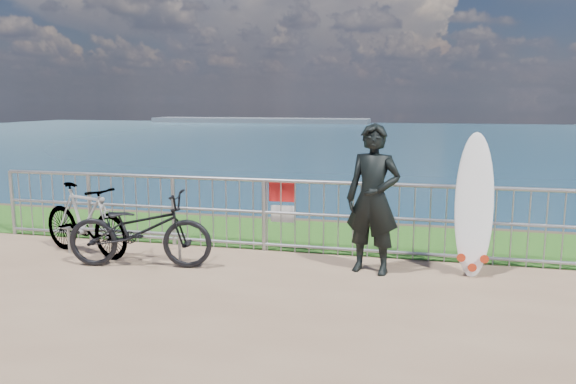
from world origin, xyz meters
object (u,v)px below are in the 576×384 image
(bicycle_far, at_px, (85,219))
(bicycle_near, at_px, (140,230))
(surfer, at_px, (373,199))
(surfboard, at_px, (474,210))

(bicycle_far, bearing_deg, bicycle_near, -89.92)
(bicycle_near, distance_m, bicycle_far, 1.16)
(bicycle_far, bearing_deg, surfer, -69.67)
(bicycle_near, height_order, bicycle_far, bicycle_far)
(surfer, relative_size, bicycle_far, 1.12)
(surfer, xyz_separation_m, bicycle_far, (-4.25, -0.14, -0.46))
(bicycle_near, bearing_deg, surfboard, -90.50)
(surfer, xyz_separation_m, surfboard, (1.30, 0.24, -0.13))
(surfer, height_order, surfboard, surfer)
(surfer, bearing_deg, surfboard, 23.32)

